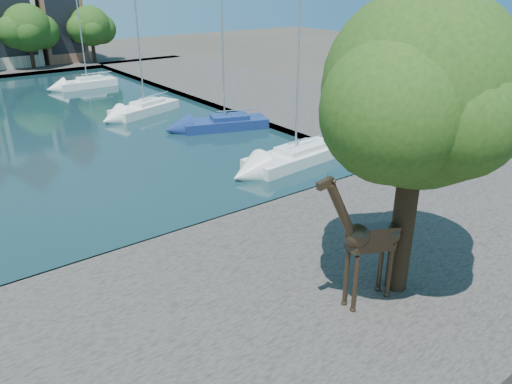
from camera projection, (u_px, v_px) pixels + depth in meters
The scene contains 13 objects.
ground at pixel (114, 260), 21.48m from camera, with size 160.00×160.00×0.00m, color #38332B.
near_quay at pixel (196, 343), 16.25m from camera, with size 50.00×14.00×0.50m, color #4D4843.
right_quay at pixel (251, 90), 52.79m from camera, with size 14.00×52.00×0.50m, color #4D4843.
plane_tree at pixel (422, 97), 16.03m from camera, with size 8.32×6.40×10.62m.
townhouse_east_mid at pixel (0, 4), 64.07m from camera, with size 6.43×9.18×16.65m.
townhouse_east_end at pixel (53, 10), 68.05m from camera, with size 5.44×9.18×14.43m.
far_tree_east at pixel (28, 30), 62.06m from camera, with size 7.54×5.80×7.84m.
far_tree_far_east at pixel (91, 27), 66.53m from camera, with size 6.76×5.20×7.36m.
giraffe_statue at pixel (367, 239), 16.88m from camera, with size 3.65×0.75×5.21m.
sailboat_right_a at pixel (295, 154), 32.38m from camera, with size 7.50×3.23×10.66m.
sailboat_right_b at pixel (225, 121), 39.68m from camera, with size 7.07×4.38×10.51m.
sailboat_right_c at pixel (144, 107), 44.14m from camera, with size 6.89×4.26×10.40m.
sailboat_right_d at pixel (87, 82), 54.73m from camera, with size 6.18×2.28×9.02m.
Camera 1 is at (-6.23, -18.53, 11.21)m, focal length 35.00 mm.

